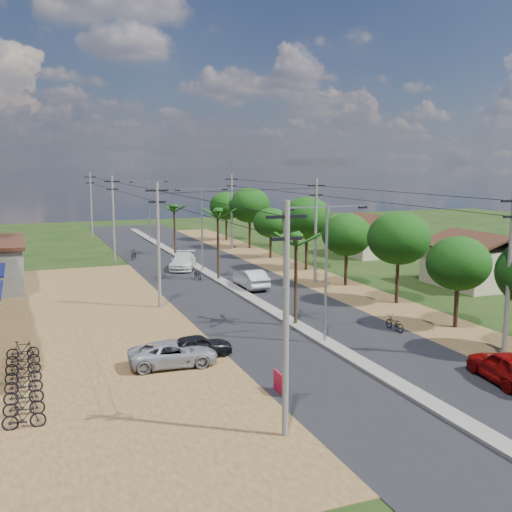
{
  "coord_description": "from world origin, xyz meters",
  "views": [
    {
      "loc": [
        -15.88,
        -29.61,
        10.33
      ],
      "look_at": [
        1.24,
        14.04,
        3.0
      ],
      "focal_mm": 42.0,
      "sensor_mm": 36.0,
      "label": 1
    }
  ],
  "objects_px": {
    "car_red_near": "(507,368)",
    "car_white_far": "(183,262)",
    "car_silver_mid": "(251,279)",
    "parked_scooter_row": "(23,379)",
    "car_parked_silver": "(173,354)",
    "moto_rider_east": "(395,324)",
    "car_parked_dark": "(199,347)",
    "roadside_sign": "(279,383)"
  },
  "relations": [
    {
      "from": "car_red_near",
      "to": "car_white_far",
      "type": "height_order",
      "value": "car_white_far"
    },
    {
      "from": "car_silver_mid",
      "to": "parked_scooter_row",
      "type": "relative_size",
      "value": 0.49
    },
    {
      "from": "car_red_near",
      "to": "car_parked_silver",
      "type": "xyz_separation_m",
      "value": [
        -14.09,
        8.1,
        -0.14
      ]
    },
    {
      "from": "car_silver_mid",
      "to": "parked_scooter_row",
      "type": "xyz_separation_m",
      "value": [
        -17.75,
        -17.08,
        -0.28
      ]
    },
    {
      "from": "car_silver_mid",
      "to": "moto_rider_east",
      "type": "height_order",
      "value": "car_silver_mid"
    },
    {
      "from": "car_parked_dark",
      "to": "parked_scooter_row",
      "type": "relative_size",
      "value": 0.38
    },
    {
      "from": "car_red_near",
      "to": "car_silver_mid",
      "type": "relative_size",
      "value": 0.96
    },
    {
      "from": "car_white_far",
      "to": "moto_rider_east",
      "type": "height_order",
      "value": "car_white_far"
    },
    {
      "from": "moto_rider_east",
      "to": "car_parked_dark",
      "type": "bearing_deg",
      "value": 1.09
    },
    {
      "from": "car_red_near",
      "to": "car_parked_dark",
      "type": "distance_m",
      "value": 15.36
    },
    {
      "from": "car_white_far",
      "to": "car_parked_dark",
      "type": "bearing_deg",
      "value": -81.06
    },
    {
      "from": "moto_rider_east",
      "to": "parked_scooter_row",
      "type": "relative_size",
      "value": 0.18
    },
    {
      "from": "car_red_near",
      "to": "roadside_sign",
      "type": "distance_m",
      "value": 10.86
    },
    {
      "from": "car_white_far",
      "to": "roadside_sign",
      "type": "bearing_deg",
      "value": -75.27
    },
    {
      "from": "car_silver_mid",
      "to": "car_white_far",
      "type": "distance_m",
      "value": 11.15
    },
    {
      "from": "car_white_far",
      "to": "car_silver_mid",
      "type": "bearing_deg",
      "value": -52.66
    },
    {
      "from": "car_parked_dark",
      "to": "parked_scooter_row",
      "type": "xyz_separation_m",
      "value": [
        -8.75,
        -1.37,
        -0.12
      ]
    },
    {
      "from": "parked_scooter_row",
      "to": "car_red_near",
      "type": "bearing_deg",
      "value": -19.57
    },
    {
      "from": "car_white_far",
      "to": "car_parked_silver",
      "type": "distance_m",
      "value": 28.31
    },
    {
      "from": "car_red_near",
      "to": "car_silver_mid",
      "type": "distance_m",
      "value": 24.88
    },
    {
      "from": "moto_rider_east",
      "to": "parked_scooter_row",
      "type": "distance_m",
      "value": 21.54
    },
    {
      "from": "parked_scooter_row",
      "to": "car_parked_silver",
      "type": "bearing_deg",
      "value": 4.31
    },
    {
      "from": "car_red_near",
      "to": "car_parked_silver",
      "type": "bearing_deg",
      "value": -21.48
    },
    {
      "from": "moto_rider_east",
      "to": "parked_scooter_row",
      "type": "bearing_deg",
      "value": 3.84
    },
    {
      "from": "car_parked_silver",
      "to": "car_parked_dark",
      "type": "height_order",
      "value": "car_parked_silver"
    },
    {
      "from": "moto_rider_east",
      "to": "car_white_far",
      "type": "bearing_deg",
      "value": -76.65
    },
    {
      "from": "roadside_sign",
      "to": "car_parked_dark",
      "type": "bearing_deg",
      "value": 109.41
    },
    {
      "from": "car_silver_mid",
      "to": "car_white_far",
      "type": "height_order",
      "value": "car_silver_mid"
    },
    {
      "from": "car_parked_dark",
      "to": "parked_scooter_row",
      "type": "distance_m",
      "value": 8.86
    },
    {
      "from": "car_red_near",
      "to": "car_parked_dark",
      "type": "bearing_deg",
      "value": -27.13
    },
    {
      "from": "car_parked_silver",
      "to": "roadside_sign",
      "type": "bearing_deg",
      "value": -141.75
    },
    {
      "from": "car_silver_mid",
      "to": "moto_rider_east",
      "type": "relative_size",
      "value": 2.67
    },
    {
      "from": "car_silver_mid",
      "to": "parked_scooter_row",
      "type": "distance_m",
      "value": 24.64
    },
    {
      "from": "roadside_sign",
      "to": "car_red_near",
      "type": "bearing_deg",
      "value": -13.3
    },
    {
      "from": "car_white_far",
      "to": "car_parked_silver",
      "type": "bearing_deg",
      "value": -83.83
    },
    {
      "from": "moto_rider_east",
      "to": "car_parked_silver",
      "type": "bearing_deg",
      "value": 4.17
    },
    {
      "from": "car_parked_silver",
      "to": "car_red_near",
      "type": "bearing_deg",
      "value": -115.57
    },
    {
      "from": "roadside_sign",
      "to": "car_white_far",
      "type": "bearing_deg",
      "value": 84.44
    },
    {
      "from": "car_parked_silver",
      "to": "roadside_sign",
      "type": "distance_m",
      "value": 6.43
    },
    {
      "from": "car_silver_mid",
      "to": "moto_rider_east",
      "type": "bearing_deg",
      "value": 104.11
    },
    {
      "from": "car_silver_mid",
      "to": "roadside_sign",
      "type": "relative_size",
      "value": 4.03
    },
    {
      "from": "car_red_near",
      "to": "roadside_sign",
      "type": "relative_size",
      "value": 3.85
    }
  ]
}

